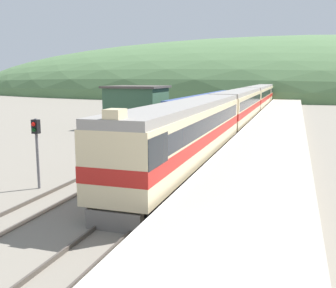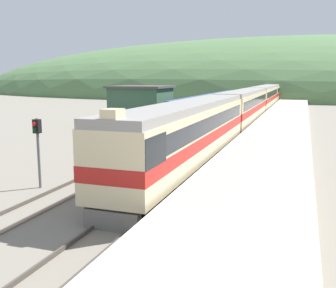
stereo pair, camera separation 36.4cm
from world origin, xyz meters
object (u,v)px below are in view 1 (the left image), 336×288
Objects in this scene: carriage_second at (240,107)px; carriage_third at (258,97)px; carriage_fifth at (273,89)px; signal_post_siding at (36,139)px; carriage_fourth at (268,92)px; express_train_lead_car at (188,133)px; siding_train at (211,107)px.

carriage_second is 23.28m from carriage_third.
carriage_fifth is 99.76m from signal_post_siding.
carriage_third is at bearing -90.00° from carriage_fifth.
carriage_fourth is 1.00× the size of carriage_fifth.
express_train_lead_car is 0.97× the size of carriage_fifth.
carriage_fifth is 65.17m from siding_train.
signal_post_siding is (-6.17, -6.53, 0.32)m from express_train_lead_car.
express_train_lead_car reaches higher than carriage_fifth.
carriage_fifth is (0.00, 46.55, 0.00)m from carriage_third.
carriage_third and carriage_fourth have the same top height.
signal_post_siding is (-6.17, -29.74, 0.34)m from carriage_second.
carriage_fifth is at bearing 90.00° from express_train_lead_car.
express_train_lead_car is 0.97× the size of carriage_second.
carriage_second is 1.00× the size of carriage_third.
siding_train is (-4.38, -18.47, -0.48)m from carriage_third.
express_train_lead_car reaches higher than carriage_third.
express_train_lead_car is 6.01× the size of signal_post_siding.
carriage_fourth is 76.54m from signal_post_siding.
carriage_fifth is at bearing 86.15° from siding_train.
express_train_lead_car is at bearing -90.00° from carriage_fifth.
carriage_third is at bearing 90.00° from express_train_lead_car.
carriage_third is 46.55m from carriage_fifth.
carriage_fifth reaches higher than siding_train.
siding_train is 8.97× the size of signal_post_siding.
carriage_fourth is 41.98m from siding_train.
carriage_third and carriage_fifth have the same top height.
express_train_lead_car is 46.48m from carriage_third.
express_train_lead_car is 93.04m from carriage_fifth.
signal_post_siding is at bearing -93.55° from carriage_fifth.
express_train_lead_car is at bearing 46.61° from signal_post_siding.
carriage_fifth is (0.00, 93.04, -0.01)m from express_train_lead_car.
carriage_fifth is (0.00, 23.28, 0.00)m from carriage_fourth.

